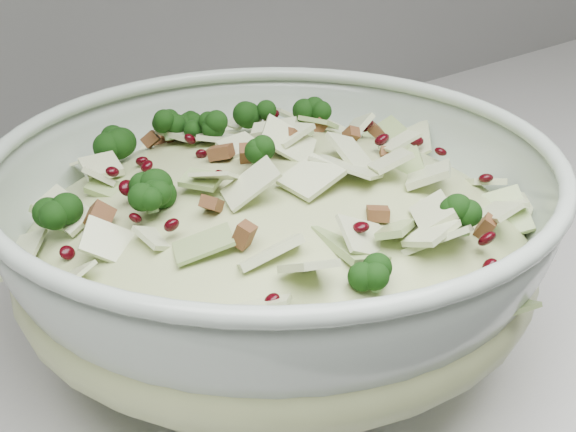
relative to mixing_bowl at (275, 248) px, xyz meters
name	(u,v)px	position (x,y,z in m)	size (l,w,h in m)	color
mixing_bowl	(275,248)	(0.00, 0.00, 0.00)	(0.51, 0.51, 0.16)	#AABBAC
salad	(275,216)	(0.00, 0.00, 0.03)	(0.52, 0.52, 0.16)	#BBC184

